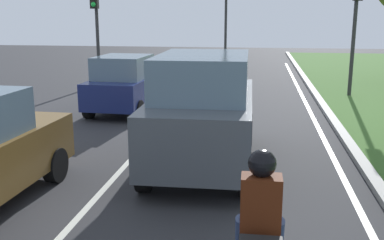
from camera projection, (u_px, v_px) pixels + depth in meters
name	position (u px, v px, depth m)	size (l,w,h in m)	color
ground_plane	(194.00, 115.00, 13.92)	(60.00, 60.00, 0.00)	#2D2D30
lane_line_center	(171.00, 114.00, 14.02)	(0.12, 32.00, 0.01)	silver
lane_line_right_edge	(314.00, 119.00, 13.40)	(0.12, 32.00, 0.01)	silver
curb_right	(331.00, 118.00, 13.32)	(0.24, 48.00, 0.12)	#9E9B93
car_suv_ahead	(204.00, 110.00, 9.01)	(2.05, 4.54, 2.28)	#474C51
car_hatchback_far	(126.00, 84.00, 14.33)	(1.84, 3.75, 1.78)	navy
rider_person	(261.00, 203.00, 4.50)	(0.50, 0.40, 1.16)	#4C1E0C
traffic_light_near_right	(356.00, 11.00, 16.24)	(0.32, 0.50, 4.56)	#2D2D2D
traffic_light_overhead_left	(96.00, 15.00, 19.13)	(0.32, 0.50, 4.50)	#2D2D2D
traffic_light_far_median	(226.00, 6.00, 24.31)	(0.32, 0.50, 5.02)	#2D2D2D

